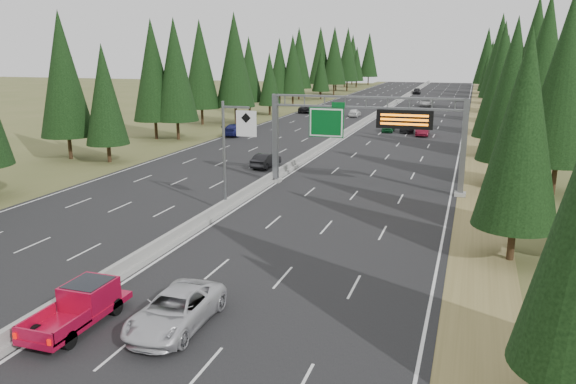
# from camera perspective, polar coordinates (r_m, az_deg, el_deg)

# --- Properties ---
(road) EXTENTS (32.00, 260.00, 0.08)m
(road) POSITION_cam_1_polar(r_m,az_deg,el_deg) (93.38, 7.85, 6.95)
(road) COLOR black
(road) RESTS_ON ground
(shoulder_right) EXTENTS (3.60, 260.00, 0.06)m
(shoulder_right) POSITION_cam_1_polar(r_m,az_deg,el_deg) (91.87, 18.89, 6.21)
(shoulder_right) COLOR olive
(shoulder_right) RESTS_ON ground
(shoulder_left) EXTENTS (3.60, 260.00, 0.06)m
(shoulder_left) POSITION_cam_1_polar(r_m,az_deg,el_deg) (98.14, -2.50, 7.40)
(shoulder_left) COLOR #4E5628
(shoulder_left) RESTS_ON ground
(median_barrier) EXTENTS (0.70, 260.00, 0.85)m
(median_barrier) POSITION_cam_1_polar(r_m,az_deg,el_deg) (93.33, 7.86, 7.18)
(median_barrier) COLOR gray
(median_barrier) RESTS_ON road
(sign_gantry) EXTENTS (16.75, 0.98, 7.80)m
(sign_gantry) POSITION_cam_1_polar(r_m,az_deg,el_deg) (47.10, 8.59, 6.40)
(sign_gantry) COLOR slate
(sign_gantry) RESTS_ON road
(hov_sign_pole) EXTENTS (2.80, 0.50, 8.00)m
(hov_sign_pole) POSITION_cam_1_polar(r_m,az_deg,el_deg) (40.13, -5.78, 4.38)
(hov_sign_pole) COLOR slate
(hov_sign_pole) RESTS_ON road
(tree_row_right) EXTENTS (12.32, 240.72, 18.46)m
(tree_row_right) POSITION_cam_1_polar(r_m,az_deg,el_deg) (85.76, 22.44, 11.70)
(tree_row_right) COLOR black
(tree_row_right) RESTS_ON ground
(tree_row_left) EXTENTS (12.11, 237.61, 18.99)m
(tree_row_left) POSITION_cam_1_polar(r_m,az_deg,el_deg) (90.96, -7.16, 12.82)
(tree_row_left) COLOR black
(tree_row_left) RESTS_ON ground
(silver_minivan) EXTENTS (2.61, 5.59, 1.55)m
(silver_minivan) POSITION_cam_1_polar(r_m,az_deg,el_deg) (24.64, -11.36, -11.67)
(silver_minivan) COLOR silver
(silver_minivan) RESTS_ON road
(red_pickup) EXTENTS (1.88, 5.27, 1.72)m
(red_pickup) POSITION_cam_1_polar(r_m,az_deg,el_deg) (25.97, -20.05, -10.48)
(red_pickup) COLOR black
(red_pickup) RESTS_ON road
(car_ahead_green) EXTENTS (1.71, 4.03, 1.36)m
(car_ahead_green) POSITION_cam_1_polar(r_m,az_deg,el_deg) (83.39, 10.15, 6.51)
(car_ahead_green) COLOR #14582A
(car_ahead_green) RESTS_ON road
(car_ahead_dkred) EXTENTS (1.83, 4.89, 1.60)m
(car_ahead_dkred) POSITION_cam_1_polar(r_m,az_deg,el_deg) (80.57, 13.53, 6.17)
(car_ahead_dkred) COLOR maroon
(car_ahead_dkred) RESTS_ON road
(car_ahead_dkgrey) EXTENTS (2.25, 4.97, 1.41)m
(car_ahead_dkgrey) POSITION_cam_1_polar(r_m,az_deg,el_deg) (83.61, 12.02, 6.47)
(car_ahead_dkgrey) COLOR black
(car_ahead_dkgrey) RESTS_ON road
(car_ahead_white) EXTENTS (3.08, 5.90, 1.58)m
(car_ahead_white) POSITION_cam_1_polar(r_m,az_deg,el_deg) (124.32, 13.85, 8.82)
(car_ahead_white) COLOR beige
(car_ahead_white) RESTS_ON road
(car_ahead_far) EXTENTS (2.10, 4.91, 1.65)m
(car_ahead_far) POSITION_cam_1_polar(r_m,az_deg,el_deg) (160.06, 12.95, 9.97)
(car_ahead_far) COLOR black
(car_ahead_far) RESTS_ON road
(car_onc_near) EXTENTS (1.88, 4.47, 1.43)m
(car_onc_near) POSITION_cam_1_polar(r_m,az_deg,el_deg) (56.59, -2.26, 3.24)
(car_onc_near) COLOR black
(car_onc_near) RESTS_ON road
(car_onc_blue) EXTENTS (2.37, 5.66, 1.63)m
(car_onc_blue) POSITION_cam_1_polar(r_m,az_deg,el_deg) (78.72, -5.33, 6.33)
(car_onc_blue) COLOR navy
(car_onc_blue) RESTS_ON road
(car_onc_white) EXTENTS (1.73, 4.19, 1.42)m
(car_onc_white) POSITION_cam_1_polar(r_m,az_deg,el_deg) (102.11, 6.79, 8.01)
(car_onc_white) COLOR silver
(car_onc_white) RESTS_ON road
(car_onc_far) EXTENTS (2.78, 5.61, 1.53)m
(car_onc_far) POSITION_cam_1_polar(r_m,az_deg,el_deg) (108.35, 1.98, 8.47)
(car_onc_far) COLOR black
(car_onc_far) RESTS_ON road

